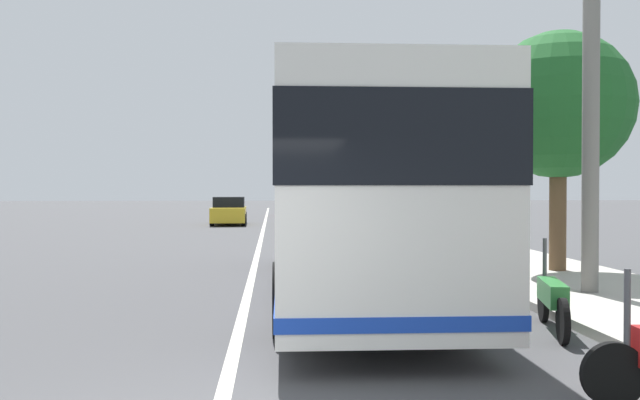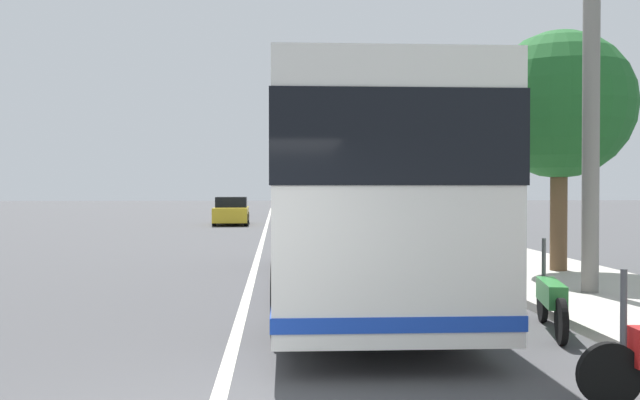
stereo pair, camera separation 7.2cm
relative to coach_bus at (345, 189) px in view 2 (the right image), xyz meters
The scene contains 9 objects.
sidewalk_curb 5.32m from the coach_bus, 66.75° to the right, with size 110.00×3.60×0.14m, color #B2ADA3.
lane_divider_line 3.33m from the coach_bus, 43.25° to the left, with size 110.00×0.16×0.01m, color silver.
coach_bus is the anchor object (origin of this frame).
motorcycle_nearest_curb 4.77m from the coach_bus, 147.48° to the right, with size 2.02×0.55×1.24m.
car_ahead_same_lane 24.92m from the coach_bus, ahead, with size 4.66×1.98×1.53m.
car_side_street 36.26m from the coach_bus, ahead, with size 4.54×2.12×1.36m.
roadside_tree_mid_block 5.65m from the coach_bus, 69.43° to the right, with size 3.28×3.28×5.48m.
roadside_tree_far_block 18.72m from the coach_bus, 15.57° to the right, with size 3.48×3.48×7.24m.
utility_pole 4.56m from the coach_bus, 106.95° to the right, with size 0.29×0.29×6.38m, color slate.
Camera 2 is at (-4.67, -0.54, 1.96)m, focal length 37.61 mm.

